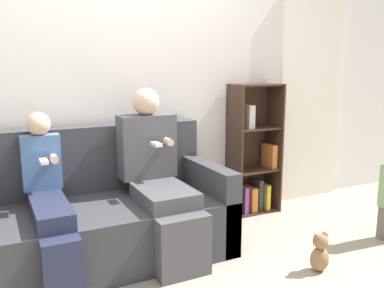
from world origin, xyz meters
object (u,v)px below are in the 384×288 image
couch (98,218)px  teddy_bear (320,253)px  child_seated (49,201)px  bookshelf (253,158)px  adult_seated (158,171)px

couch → teddy_bear: bearing=-34.6°
couch → child_seated: (-0.34, -0.15, 0.23)m
couch → teddy_bear: 1.56m
child_seated → bookshelf: size_ratio=0.88×
couch → bookshelf: size_ratio=1.51×
bookshelf → teddy_bear: bookshelf is taller
couch → bookshelf: bookshelf is taller
child_seated → bookshelf: bearing=13.6°
adult_seated → couch: bearing=166.3°
adult_seated → teddy_bear: size_ratio=4.40×
adult_seated → child_seated: size_ratio=1.14×
child_seated → adult_seated: bearing=3.7°
child_seated → teddy_bear: size_ratio=3.87×
adult_seated → child_seated: adult_seated is taller
bookshelf → child_seated: bearing=-166.4°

